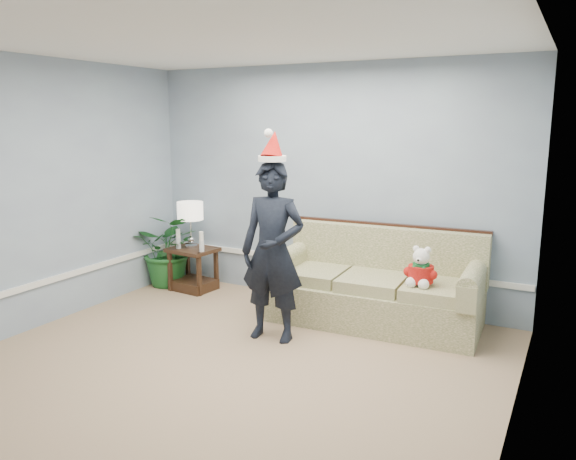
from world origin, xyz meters
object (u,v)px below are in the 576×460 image
(table_lamp, at_px, (190,213))
(teddy_bear, at_px, (421,271))
(side_table, at_px, (193,273))
(man, at_px, (273,252))
(sofa, at_px, (377,289))
(houseplant, at_px, (170,249))

(table_lamp, bearing_deg, teddy_bear, -5.32)
(side_table, relative_size, teddy_bear, 1.51)
(teddy_bear, bearing_deg, side_table, 177.31)
(man, bearing_deg, table_lamp, 144.68)
(man, bearing_deg, sofa, 44.91)
(sofa, relative_size, side_table, 3.62)
(sofa, relative_size, man, 1.25)
(side_table, xyz_separation_m, man, (1.65, -0.92, 0.65))
(side_table, xyz_separation_m, table_lamp, (-0.04, 0.03, 0.76))
(teddy_bear, bearing_deg, sofa, 158.14)
(side_table, xyz_separation_m, houseplant, (-0.38, 0.02, 0.26))
(sofa, xyz_separation_m, table_lamp, (-2.42, 0.05, 0.61))
(houseplant, bearing_deg, sofa, -0.85)
(sofa, bearing_deg, side_table, 177.02)
(table_lamp, bearing_deg, houseplant, -178.79)
(man, bearing_deg, houseplant, 149.09)
(sofa, height_order, man, man)
(houseplant, distance_m, teddy_bear, 3.28)
(side_table, bearing_deg, sofa, -0.45)
(table_lamp, distance_m, houseplant, 0.60)
(sofa, height_order, table_lamp, table_lamp)
(houseplant, relative_size, teddy_bear, 2.38)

